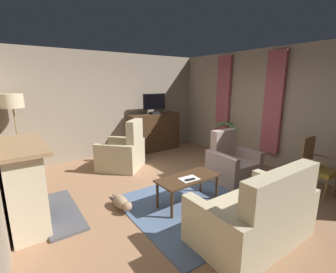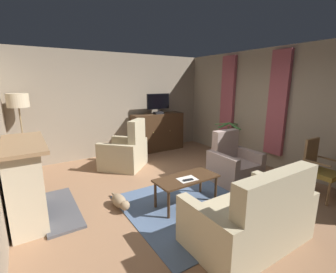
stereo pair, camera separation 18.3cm
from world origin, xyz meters
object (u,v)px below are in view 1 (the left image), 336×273
Objects in this scene: folded_newspaper at (189,179)px; coffee_table at (188,180)px; sofa_floral at (255,216)px; tv_cabinet at (154,133)px; armchair_in_far_corner at (232,165)px; armchair_near_window at (123,154)px; floor_lamp at (13,106)px; tv_remote at (190,180)px; side_chair_beside_plant at (315,166)px; potted_plant_on_hearth_side at (223,149)px; television at (154,103)px; cat at (122,203)px; fireplace at (27,186)px.

coffee_table is at bearing 64.24° from folded_newspaper.
folded_newspaper is 0.19× the size of sofa_floral.
tv_cabinet is 1.51× the size of armchair_in_far_corner.
tv_cabinet is at bearing 32.16° from armchair_near_window.
armchair_near_window is 2.45m from floor_lamp.
armchair_near_window is at bearing 128.69° from armchair_in_far_corner.
side_chair_beside_plant reaches higher than tv_remote.
side_chair_beside_plant is (2.31, -3.17, 0.17)m from armchair_near_window.
potted_plant_on_hearth_side is 5.03m from floor_lamp.
television is 3.57m from cat.
armchair_near_window is at bearing -22.13° from floor_lamp.
floor_lamp reaches higher than folded_newspaper.
tv_cabinet reaches higher than tv_remote.
fireplace is at bearing -148.03° from tv_cabinet.
tv_remote is (-0.06, -0.12, 0.07)m from coffee_table.
coffee_table is at bearing -169.76° from armchair_in_far_corner.
armchair_near_window is (-0.28, 3.38, 0.02)m from sofa_floral.
television is 2.33m from potted_plant_on_hearth_side.
armchair_in_far_corner is at bearing 48.87° from sofa_floral.
floor_lamp is (-4.32, 3.99, 0.98)m from side_chair_beside_plant.
potted_plant_on_hearth_side reaches higher than tv_remote.
tv_remote reaches higher than folded_newspaper.
folded_newspaper is (-0.04, -0.07, 0.06)m from coffee_table.
cat is at bearing -115.18° from armchair_near_window.
coffee_table is 2.36m from side_chair_beside_plant.
potted_plant_on_hearth_side reaches higher than cat.
fireplace is 2.39m from coffee_table.
cat is (-3.38, -0.91, -0.11)m from potted_plant_on_hearth_side.
tv_remote is at bearing -25.88° from fireplace.
coffee_table is 0.10m from folded_newspaper.
sofa_floral reaches higher than potted_plant_on_hearth_side.
side_chair_beside_plant reaches higher than cat.
tv_cabinet reaches higher than potted_plant_on_hearth_side.
fireplace reaches higher than armchair_near_window.
armchair_near_window is 1.24× the size of side_chair_beside_plant.
sofa_floral is (0.16, -1.08, -0.15)m from tv_remote.
sofa_floral reaches higher than tv_remote.
tv_remote is at bearing -33.51° from cat.
tv_cabinet is 5.15× the size of folded_newspaper.
armchair_near_window is at bearing 94.67° from coffee_table.
tv_cabinet is at bearing 93.31° from armchair_in_far_corner.
fireplace reaches higher than tv_remote.
armchair_near_window is 2.70m from potted_plant_on_hearth_side.
armchair_in_far_corner is 1.05× the size of potted_plant_on_hearth_side.
fireplace is at bearing -148.67° from television.
tv_cabinet is 3.41m from tv_remote.
fireplace is at bearing 157.22° from coffee_table.
floor_lamp reaches higher than tv_remote.
side_chair_beside_plant is (4.33, -1.92, -0.03)m from fireplace.
floor_lamp is (-3.55, 2.75, 1.18)m from armchair_in_far_corner.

